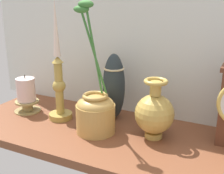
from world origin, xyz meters
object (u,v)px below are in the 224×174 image
candlestick_tall_left (59,81)px  pillar_candle_front (26,95)px  tall_ceramic_vase (114,86)px  brass_vase_jar (95,110)px  brass_vase_bulbous (154,113)px

candlestick_tall_left → pillar_candle_front: bearing=-180.0°
tall_ceramic_vase → brass_vase_jar: bearing=-91.6°
brass_vase_bulbous → brass_vase_jar: (-16.36, -4.26, -0.53)cm
brass_vase_jar → tall_ceramic_vase: 12.24cm
candlestick_tall_left → brass_vase_bulbous: 31.86cm
pillar_candle_front → tall_ceramic_vase: size_ratio=0.61×
candlestick_tall_left → pillar_candle_front: 15.48cm
candlestick_tall_left → tall_ceramic_vase: (15.39, 8.01, -1.86)cm
candlestick_tall_left → tall_ceramic_vase: candlestick_tall_left is taller
candlestick_tall_left → brass_vase_jar: bearing=-13.4°
brass_vase_jar → tall_ceramic_vase: size_ratio=1.75×
pillar_candle_front → brass_vase_jar: bearing=-7.0°
brass_vase_bulbous → pillar_candle_front: brass_vase_bulbous is taller
brass_vase_bulbous → brass_vase_jar: size_ratio=0.46×
candlestick_tall_left → brass_vase_bulbous: size_ratio=2.26×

